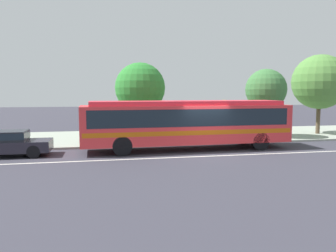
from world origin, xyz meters
name	(u,v)px	position (x,y,z in m)	size (l,w,h in m)	color
ground_plane	(207,153)	(0.00, 0.00, 0.00)	(120.00, 120.00, 0.00)	#363540
sidewalk_slab	(178,136)	(0.00, 6.70, 0.06)	(60.00, 8.00, 0.12)	#98A091
lane_stripe_center	(212,156)	(0.00, -0.80, 0.00)	(56.00, 0.16, 0.01)	silver
transit_bus	(187,121)	(-0.74, 1.35, 1.60)	(11.63, 2.76, 2.74)	red
sedan_behind_bus	(4,142)	(-10.24, 1.20, 0.72)	(4.30, 1.73, 1.29)	#23202B
pedestrian_waiting_near_sign	(216,125)	(2.13, 4.64, 1.05)	(0.43, 0.43, 1.59)	#2E3F2D
bus_stop_sign	(224,115)	(2.26, 3.42, 1.78)	(0.13, 0.44, 2.60)	gray
street_tree_near_stop	(140,88)	(-2.88, 5.42, 3.49)	(3.30, 3.30, 5.04)	brown
street_tree_mid_block	(266,90)	(5.78, 4.78, 3.38)	(2.82, 2.82, 4.70)	brown
street_tree_far_end	(320,82)	(10.50, 5.54, 3.96)	(4.03, 4.03, 5.87)	brown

